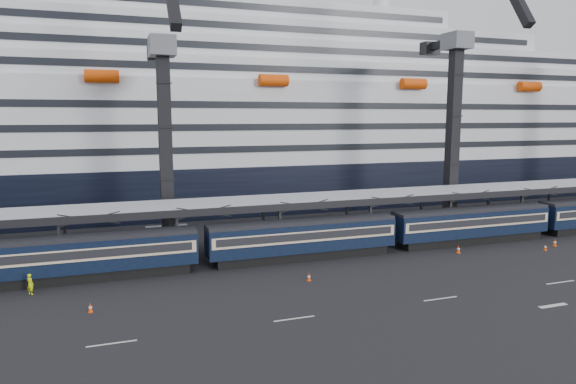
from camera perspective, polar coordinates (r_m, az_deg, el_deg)
name	(u,v)px	position (r m, az deg, el deg)	size (l,w,h in m)	color
ground	(432,281)	(46.21, 15.69, -9.46)	(260.00, 260.00, 0.00)	black
lane_markings	(555,289)	(47.65, 27.57, -9.55)	(111.00, 4.27, 0.02)	beige
train	(334,235)	(51.78, 5.17, -4.73)	(133.05, 3.00, 4.05)	black
canopy	(358,196)	(56.73, 7.82, -0.48)	(130.00, 6.25, 5.53)	gray
cruise_ship	(265,126)	(85.48, -2.59, 7.30)	(214.09, 28.84, 34.00)	black
crane_dark_near	(166,136)	(54.81, -13.45, 6.08)	(4.50, 17.75, 35.08)	#52545A
crane_dark_mid	(456,121)	(67.13, 18.12, 7.49)	(4.50, 18.24, 39.64)	#52545A
worker	(30,284)	(45.76, -26.72, -9.12)	(0.62, 0.40, 1.69)	#CEEA0C
traffic_cone_b	(90,308)	(40.25, -21.11, -11.89)	(0.34, 0.34, 0.69)	#E44507
traffic_cone_c	(309,277)	(44.42, 2.34, -9.39)	(0.36, 0.36, 0.71)	#E44507
traffic_cone_d	(458,249)	(55.93, 18.41, -6.04)	(0.41, 0.41, 0.82)	#E44507
traffic_cone_e	(545,247)	(60.45, 26.69, -5.49)	(0.36, 0.36, 0.72)	#E44507
traffic_cone_f	(555,242)	(62.91, 27.53, -4.99)	(0.41, 0.41, 0.81)	#E44507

